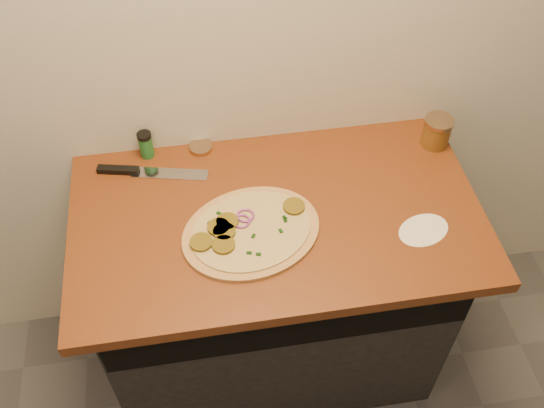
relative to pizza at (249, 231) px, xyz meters
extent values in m
cube|color=beige|center=(0.09, 0.39, 0.44)|extent=(4.00, 0.02, 2.70)
cube|color=black|center=(0.09, 0.09, -0.48)|extent=(1.10, 0.60, 0.86)
cube|color=brown|center=(0.09, 0.06, -0.03)|extent=(1.20, 0.70, 0.04)
cylinder|color=tan|center=(0.00, 0.00, 0.00)|extent=(0.49, 0.49, 0.01)
cylinder|color=#F5EBA1|center=(0.00, 0.00, 0.01)|extent=(0.43, 0.43, 0.01)
cylinder|color=brown|center=(0.14, 0.06, 0.01)|extent=(0.06, 0.06, 0.01)
cylinder|color=brown|center=(-0.07, 0.00, 0.01)|extent=(0.06, 0.06, 0.01)
cylinder|color=brown|center=(-0.06, 0.03, 0.01)|extent=(0.06, 0.06, 0.01)
cylinder|color=brown|center=(-0.09, 0.02, 0.01)|extent=(0.06, 0.06, 0.01)
cylinder|color=brown|center=(-0.14, -0.03, 0.01)|extent=(0.06, 0.06, 0.01)
cylinder|color=brown|center=(-0.08, -0.05, 0.01)|extent=(0.06, 0.06, 0.01)
torus|color=#82317D|center=(0.00, 0.05, 0.01)|extent=(0.05, 0.05, 0.01)
torus|color=#82317D|center=(-0.02, 0.03, 0.01)|extent=(0.05, 0.05, 0.01)
cube|color=black|center=(-0.08, 0.07, 0.01)|extent=(0.02, 0.02, 0.00)
cube|color=black|center=(0.01, -0.03, 0.01)|extent=(0.02, 0.02, 0.00)
cube|color=black|center=(-0.11, 0.04, 0.01)|extent=(0.02, 0.02, 0.00)
cube|color=black|center=(-0.08, -0.06, 0.01)|extent=(0.01, 0.02, 0.00)
cube|color=black|center=(0.01, -0.09, 0.01)|extent=(0.02, 0.01, 0.00)
cube|color=black|center=(0.09, -0.02, 0.01)|extent=(0.01, 0.02, 0.00)
cube|color=black|center=(0.11, 0.03, 0.01)|extent=(0.01, 0.02, 0.00)
cube|color=black|center=(-0.01, -0.08, 0.01)|extent=(0.02, 0.01, 0.00)
cube|color=black|center=(0.10, 0.01, 0.01)|extent=(0.01, 0.02, 0.00)
cube|color=#B7BAC1|center=(-0.21, 0.27, -0.01)|extent=(0.24, 0.10, 0.01)
cube|color=black|center=(-0.37, 0.30, 0.00)|extent=(0.13, 0.05, 0.02)
cylinder|color=tan|center=(-0.11, 0.36, 0.00)|extent=(0.10, 0.10, 0.02)
cylinder|color=#9E100F|center=(0.64, 0.27, 0.03)|extent=(0.09, 0.09, 0.09)
cylinder|color=tan|center=(0.64, 0.27, 0.08)|extent=(0.09, 0.09, 0.01)
cylinder|color=#1F632A|center=(-0.28, 0.36, 0.03)|extent=(0.04, 0.04, 0.08)
cylinder|color=black|center=(-0.28, 0.36, 0.07)|extent=(0.05, 0.05, 0.01)
cylinder|color=silver|center=(0.49, -0.07, -0.01)|extent=(0.20, 0.20, 0.00)
camera|label=1|loc=(-0.11, -1.06, 1.34)|focal=40.00mm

